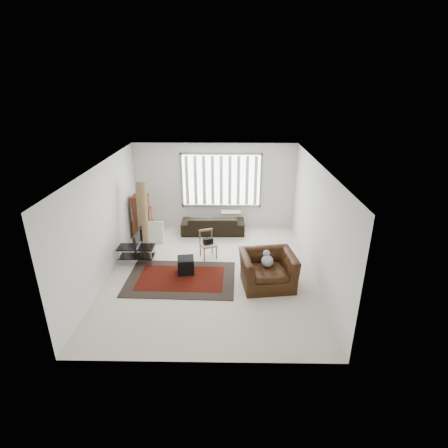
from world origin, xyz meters
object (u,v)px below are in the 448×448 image
Objects in this scene: tv_stand at (136,251)px; moving_boxes at (142,218)px; armchair at (268,267)px; sofa at (213,222)px; side_chair at (208,243)px.

moving_boxes reaches higher than tv_stand.
armchair is at bearing -36.79° from moving_boxes.
sofa is 1.63m from side_chair.
tv_stand is 1.88m from side_chair.
side_chair is 0.56× the size of armchair.
sofa is at bearing 107.67° from armchair.
side_chair reaches higher than sofa.
armchair is at bearing -16.95° from tv_stand.
side_chair is (2.04, -1.26, -0.19)m from moving_boxes.
armchair is at bearing -65.18° from side_chair.
side_chair is at bearing 86.99° from sofa.
tv_stand is 1.65m from moving_boxes.
moving_boxes is at bearing 8.92° from sofa.
tv_stand is at bearing -82.96° from moving_boxes.
moving_boxes reaches higher than sofa.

